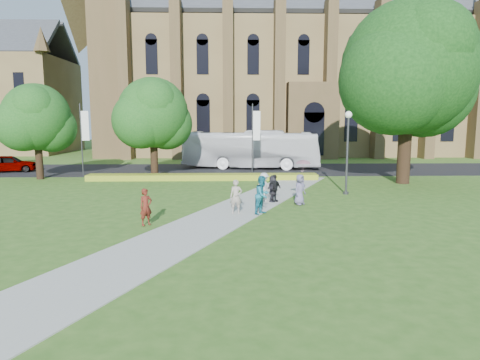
{
  "coord_description": "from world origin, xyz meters",
  "views": [
    {
      "loc": [
        0.01,
        -20.17,
        4.76
      ],
      "look_at": [
        0.61,
        1.87,
        1.6
      ],
      "focal_mm": 32.0,
      "sensor_mm": 36.0,
      "label": 1
    }
  ],
  "objects_px": {
    "car_0": "(9,163)",
    "pedestrian_0": "(146,207)",
    "tour_coach": "(251,149)",
    "streetlamp": "(348,142)",
    "large_tree": "(409,68)"
  },
  "relations": [
    {
      "from": "car_0",
      "to": "pedestrian_0",
      "type": "xyz_separation_m",
      "value": [
        16.06,
        -20.02,
        0.08
      ]
    },
    {
      "from": "tour_coach",
      "to": "car_0",
      "type": "bearing_deg",
      "value": 104.97
    },
    {
      "from": "streetlamp",
      "to": "car_0",
      "type": "height_order",
      "value": "streetlamp"
    },
    {
      "from": "streetlamp",
      "to": "tour_coach",
      "type": "height_order",
      "value": "streetlamp"
    },
    {
      "from": "streetlamp",
      "to": "car_0",
      "type": "bearing_deg",
      "value": 155.96
    },
    {
      "from": "pedestrian_0",
      "to": "large_tree",
      "type": "bearing_deg",
      "value": -3.24
    },
    {
      "from": "car_0",
      "to": "pedestrian_0",
      "type": "height_order",
      "value": "pedestrian_0"
    },
    {
      "from": "streetlamp",
      "to": "large_tree",
      "type": "bearing_deg",
      "value": 39.29
    },
    {
      "from": "streetlamp",
      "to": "tour_coach",
      "type": "xyz_separation_m",
      "value": [
        -5.3,
        14.35,
        -1.45
      ]
    },
    {
      "from": "pedestrian_0",
      "to": "tour_coach",
      "type": "bearing_deg",
      "value": 35.37
    },
    {
      "from": "large_tree",
      "to": "pedestrian_0",
      "type": "distance_m",
      "value": 22.08
    },
    {
      "from": "pedestrian_0",
      "to": "car_0",
      "type": "bearing_deg",
      "value": 88.92
    },
    {
      "from": "large_tree",
      "to": "tour_coach",
      "type": "distance_m",
      "value": 16.01
    },
    {
      "from": "streetlamp",
      "to": "tour_coach",
      "type": "distance_m",
      "value": 15.37
    },
    {
      "from": "streetlamp",
      "to": "pedestrian_0",
      "type": "bearing_deg",
      "value": -144.85
    }
  ]
}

